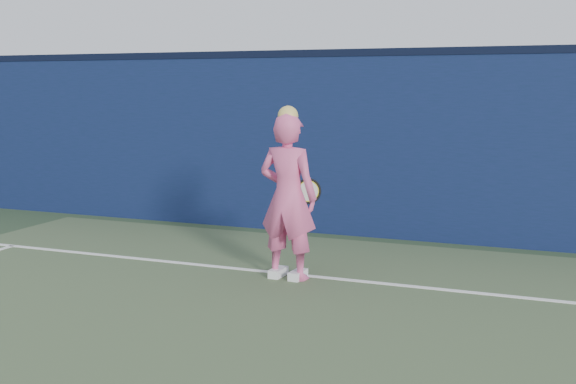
% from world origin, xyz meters
% --- Properties ---
extents(backstop_wall, '(24.00, 0.40, 2.50)m').
position_xyz_m(backstop_wall, '(0.00, 6.50, 1.25)').
color(backstop_wall, '#0C1A38').
rests_on(backstop_wall, ground).
extents(wall_cap, '(24.00, 0.42, 0.10)m').
position_xyz_m(wall_cap, '(0.00, 6.50, 2.55)').
color(wall_cap, black).
rests_on(wall_cap, backstop_wall).
extents(player, '(0.69, 0.48, 1.89)m').
position_xyz_m(player, '(-0.84, 3.86, 0.91)').
color(player, '#DE568D').
rests_on(player, ground).
extents(racket, '(0.56, 0.18, 0.30)m').
position_xyz_m(racket, '(-0.81, 4.34, 0.90)').
color(racket, black).
rests_on(racket, ground).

